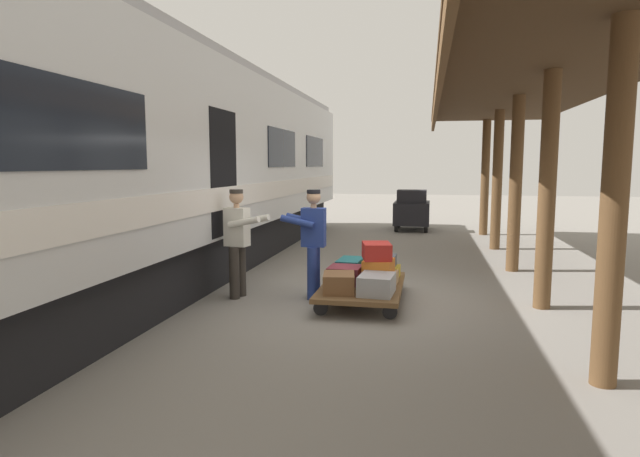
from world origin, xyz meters
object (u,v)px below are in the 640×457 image
Objects in this scene: suitcase_yellow_case at (383,271)px; suitcase_red_plastic at (377,251)px; luggage_cart at (362,287)px; suitcase_teal_softside at (350,267)px; suitcase_burgundy_valise at (345,275)px; suitcase_tan_vintage at (380,279)px; suitcase_gray_aluminum at (377,284)px; baggage_tug at (412,211)px; suitcase_orange_carryall at (379,266)px; suitcase_slate_roller at (385,261)px; porter_in_overalls at (312,240)px; porter_by_door at (238,239)px; suitcase_brown_leather at (339,283)px; train_car at (138,166)px.

suitcase_red_plastic is at bearing 84.09° from suitcase_yellow_case.
luggage_cart is 0.66m from suitcase_yellow_case.
suitcase_teal_softside is 0.58m from suitcase_burgundy_valise.
suitcase_gray_aluminum is at bearing 90.00° from suitcase_tan_vintage.
luggage_cart is 9.29m from baggage_tug.
suitcase_red_plastic is at bearing -41.65° from suitcase_orange_carryall.
suitcase_slate_roller reaches higher than suitcase_gray_aluminum.
suitcase_tan_vintage is (-0.27, 0.00, 0.14)m from luggage_cart.
porter_in_overalls reaches higher than suitcase_burgundy_valise.
suitcase_red_plastic is at bearing 129.72° from suitcase_teal_softside.
suitcase_burgundy_valise is at bearing -176.39° from porter_by_door.
suitcase_teal_softside is (0.27, -0.58, 0.18)m from luggage_cart.
baggage_tug is (-0.27, -9.26, -0.16)m from suitcase_red_plastic.
suitcase_tan_vintage is at bearing -177.26° from porter_by_door.
suitcase_orange_carryall is (-0.51, 0.61, 0.15)m from suitcase_teal_softside.
suitcase_red_plastic is (0.06, 0.58, 0.42)m from suitcase_yellow_case.
suitcase_gray_aluminum is at bearing 114.80° from suitcase_teal_softside.
porter_by_door reaches higher than suitcase_slate_roller.
suitcase_red_plastic is 9.26m from baggage_tug.
suitcase_brown_leather is 0.31× the size of baggage_tug.
suitcase_red_plastic is (-0.48, -0.59, 0.38)m from suitcase_brown_leather.
suitcase_orange_carryall is (0.02, 0.61, 0.20)m from suitcase_yellow_case.
suitcase_burgundy_valise is at bearing 85.40° from baggage_tug.
suitcase_brown_leather is (0.27, 0.58, 0.18)m from luggage_cart.
suitcase_burgundy_valise is (0.27, 0.00, 0.17)m from luggage_cart.
suitcase_brown_leather is at bearing 0.00° from suitcase_gray_aluminum.
suitcase_burgundy_valise is at bearing -47.26° from suitcase_gray_aluminum.
baggage_tug is at bearing -94.60° from suitcase_burgundy_valise.
suitcase_burgundy_valise is 0.29× the size of baggage_tug.
suitcase_brown_leather is at bearing 90.00° from suitcase_burgundy_valise.
suitcase_red_plastic is 1.02m from porter_in_overalls.
baggage_tug is at bearing -92.95° from luggage_cart.
porter_by_door reaches higher than suitcase_yellow_case.
baggage_tug is at bearing -94.33° from suitcase_brown_leather.
suitcase_yellow_case is 1.28m from suitcase_brown_leather.
suitcase_brown_leather is at bearing 47.28° from suitcase_orange_carryall.
porter_by_door is (1.67, -0.48, 0.51)m from suitcase_brown_leather.
suitcase_brown_leather is at bearing 65.20° from suitcase_yellow_case.
suitcase_tan_vintage is at bearing 175.49° from porter_in_overalls.
suitcase_burgundy_valise is 0.61m from suitcase_red_plastic.
suitcase_burgundy_valise is 0.92× the size of suitcase_brown_leather.
suitcase_red_plastic reaches higher than suitcase_slate_roller.
suitcase_tan_vintage is 9.27m from baggage_tug.
suitcase_burgundy_valise is (0.54, 0.58, 0.04)m from suitcase_yellow_case.
train_car is 2.16m from porter_by_door.
suitcase_red_plastic is (0.06, -0.59, 0.38)m from suitcase_gray_aluminum.
suitcase_orange_carryall is 1.11m from porter_in_overalls.
suitcase_teal_softside is at bearing -65.20° from suitcase_gray_aluminum.
suitcase_teal_softside reaches higher than suitcase_yellow_case.
suitcase_tan_vintage is 0.34× the size of porter_by_door.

